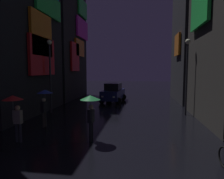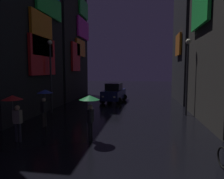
{
  "view_description": "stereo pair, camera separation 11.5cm",
  "coord_description": "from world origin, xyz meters",
  "px_view_note": "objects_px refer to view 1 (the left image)",
  "views": [
    {
      "loc": [
        1.78,
        -0.39,
        3.21
      ],
      "look_at": [
        0.0,
        11.89,
        2.03
      ],
      "focal_mm": 32.0,
      "sensor_mm": 36.0,
      "label": 1
    },
    {
      "loc": [
        1.9,
        -0.38,
        3.21
      ],
      "look_at": [
        0.0,
        11.89,
        2.03
      ],
      "focal_mm": 32.0,
      "sensor_mm": 36.0,
      "label": 2
    }
  ],
  "objects_px": {
    "pedestrian_near_crossing_blue": "(45,98)",
    "streetlamp_left_far": "(50,68)",
    "pedestrian_foreground_left_green": "(90,105)",
    "pedestrian_foreground_right_red": "(14,105)",
    "car_distant": "(113,93)",
    "streetlamp_right_far": "(187,68)"
  },
  "relations": [
    {
      "from": "pedestrian_foreground_right_red",
      "to": "streetlamp_left_far",
      "type": "distance_m",
      "value": 6.63
    },
    {
      "from": "pedestrian_foreground_left_green",
      "to": "pedestrian_foreground_right_red",
      "type": "height_order",
      "value": "same"
    },
    {
      "from": "pedestrian_foreground_left_green",
      "to": "streetlamp_left_far",
      "type": "xyz_separation_m",
      "value": [
        -4.57,
        5.7,
        1.76
      ]
    },
    {
      "from": "pedestrian_foreground_right_red",
      "to": "car_distant",
      "type": "relative_size",
      "value": 0.5
    },
    {
      "from": "streetlamp_left_far",
      "to": "streetlamp_right_far",
      "type": "relative_size",
      "value": 1.01
    },
    {
      "from": "pedestrian_foreground_left_green",
      "to": "streetlamp_right_far",
      "type": "bearing_deg",
      "value": 48.93
    },
    {
      "from": "car_distant",
      "to": "streetlamp_left_far",
      "type": "bearing_deg",
      "value": -123.79
    },
    {
      "from": "pedestrian_foreground_right_red",
      "to": "streetlamp_left_far",
      "type": "bearing_deg",
      "value": 101.38
    },
    {
      "from": "car_distant",
      "to": "streetlamp_left_far",
      "type": "xyz_separation_m",
      "value": [
        -3.98,
        -5.94,
        2.5
      ]
    },
    {
      "from": "pedestrian_near_crossing_blue",
      "to": "car_distant",
      "type": "xyz_separation_m",
      "value": [
        2.62,
        9.59,
        -0.74
      ]
    },
    {
      "from": "pedestrian_near_crossing_blue",
      "to": "streetlamp_left_far",
      "type": "relative_size",
      "value": 0.39
    },
    {
      "from": "pedestrian_foreground_left_green",
      "to": "streetlamp_left_far",
      "type": "distance_m",
      "value": 7.51
    },
    {
      "from": "streetlamp_left_far",
      "to": "pedestrian_near_crossing_blue",
      "type": "bearing_deg",
      "value": -69.6
    },
    {
      "from": "pedestrian_foreground_right_red",
      "to": "streetlamp_left_far",
      "type": "height_order",
      "value": "streetlamp_left_far"
    },
    {
      "from": "pedestrian_near_crossing_blue",
      "to": "pedestrian_foreground_right_red",
      "type": "distance_m",
      "value": 2.62
    },
    {
      "from": "streetlamp_left_far",
      "to": "streetlamp_right_far",
      "type": "xyz_separation_m",
      "value": [
        10.0,
        0.53,
        -0.04
      ]
    },
    {
      "from": "pedestrian_near_crossing_blue",
      "to": "streetlamp_left_far",
      "type": "distance_m",
      "value": 4.27
    },
    {
      "from": "car_distant",
      "to": "streetlamp_left_far",
      "type": "height_order",
      "value": "streetlamp_left_far"
    },
    {
      "from": "streetlamp_right_far",
      "to": "car_distant",
      "type": "bearing_deg",
      "value": 138.1
    },
    {
      "from": "pedestrian_foreground_left_green",
      "to": "pedestrian_foreground_right_red",
      "type": "distance_m",
      "value": 3.36
    },
    {
      "from": "pedestrian_foreground_right_red",
      "to": "car_distant",
      "type": "distance_m",
      "value": 12.53
    },
    {
      "from": "streetlamp_right_far",
      "to": "pedestrian_foreground_left_green",
      "type": "bearing_deg",
      "value": -131.07
    }
  ]
}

